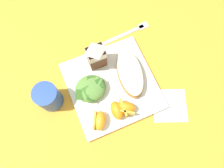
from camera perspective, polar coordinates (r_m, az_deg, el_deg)
ground at (r=0.73m, az=0.00°, el=-0.61°), size 3.00×3.00×0.00m
white_plate at (r=0.73m, az=0.00°, el=-0.43°), size 0.28×0.28×0.02m
cheesy_pizza_bread at (r=0.71m, az=4.73°, el=2.81°), size 0.11×0.18×0.04m
green_salad_pile at (r=0.70m, az=-5.66°, el=-1.16°), size 0.11×0.09×0.04m
milk_carton at (r=0.69m, az=-4.17°, el=7.57°), size 0.06×0.05×0.11m
orange_wedge_front at (r=0.67m, az=-3.36°, el=-9.63°), size 0.06×0.07×0.04m
orange_wedge_middle at (r=0.68m, az=1.44°, el=-6.89°), size 0.04×0.06×0.04m
orange_wedge_rear at (r=0.68m, az=3.69°, el=-6.24°), size 0.07×0.06×0.04m
paper_napkin at (r=0.74m, az=14.96°, el=-5.47°), size 0.14×0.14×0.00m
metal_fork at (r=0.82m, az=4.57°, el=13.50°), size 0.19×0.03×0.01m
drinking_blue_cup at (r=0.70m, az=-16.40°, el=-3.34°), size 0.08×0.08×0.10m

